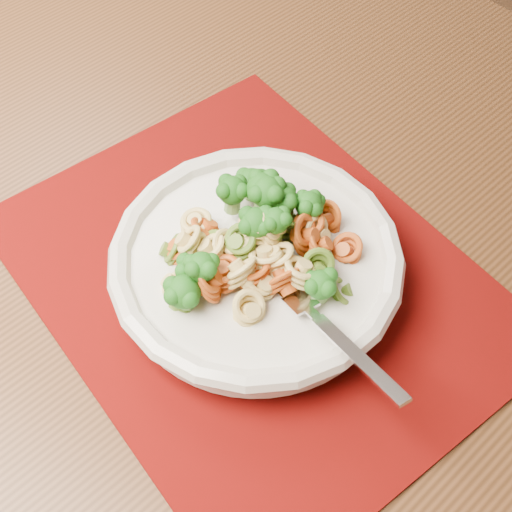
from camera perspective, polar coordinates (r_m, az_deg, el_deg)
The scene contains 5 objects.
dining_table at distance 0.78m, azimuth 3.17°, elevation -2.80°, with size 1.45×1.04×0.79m.
placemat at distance 0.65m, azimuth -0.27°, elevation -1.81°, with size 0.44×0.34×0.00m, color #5E0404.
pasta_bowl at distance 0.62m, azimuth -0.00°, elevation -0.57°, with size 0.26×0.26×0.05m.
pasta_broccoli_heap at distance 0.61m, azimuth -0.00°, elevation 0.34°, with size 0.22×0.22×0.06m, color tan, non-canonical shape.
fork at distance 0.58m, azimuth 3.59°, elevation -3.69°, with size 0.19×0.02×0.01m, color silver, non-canonical shape.
Camera 1 is at (0.71, -0.08, 1.32)m, focal length 50.00 mm.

